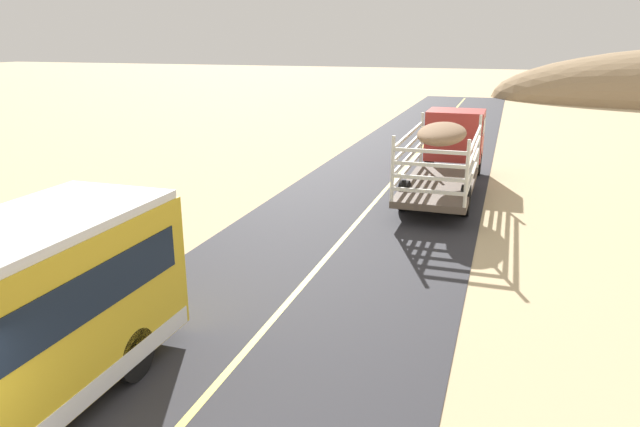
{
  "coord_description": "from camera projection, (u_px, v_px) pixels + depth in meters",
  "views": [
    {
      "loc": [
        4.64,
        -3.82,
        6.07
      ],
      "look_at": [
        0.0,
        10.31,
        1.52
      ],
      "focal_mm": 32.36,
      "sensor_mm": 36.0,
      "label": 1
    }
  ],
  "objects": [
    {
      "name": "livestock_truck",
      "position": [
        450.0,
        143.0,
        24.4
      ],
      "size": [
        2.53,
        9.7,
        3.02
      ],
      "color": "#B2332D",
      "rests_on": "road_surface"
    }
  ]
}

